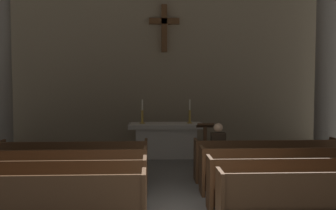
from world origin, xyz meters
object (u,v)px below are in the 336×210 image
pew_left_row_2 (51,186)px  candlestick_left (142,116)px  pew_right_row_3 (281,170)px  lectern (205,145)px  pew_left_row_4 (74,161)px  pew_right_row_2 (300,183)px  pew_left_row_3 (64,172)px  pew_right_row_4 (266,160)px  column_right_second (327,56)px  pew_right_row_1 (326,201)px  candlestick_right (190,116)px  altar (166,139)px  lone_worshipper (218,150)px  pew_left_row_1 (33,205)px

pew_left_row_2 → candlestick_left: candlestick_left is taller
pew_right_row_3 → lectern: (-1.17, 2.64, 0.07)m
pew_left_row_4 → pew_right_row_2: 4.78m
pew_left_row_3 → pew_right_row_4: size_ratio=1.00×
column_right_second → candlestick_left: size_ratio=8.68×
pew_right_row_2 → pew_right_row_1: bearing=-90.0°
candlestick_right → altar: bearing=-180.0°
pew_right_row_2 → lone_worshipper: 2.35m
pew_left_row_4 → candlestick_left: size_ratio=4.60×
pew_left_row_4 → pew_right_row_1: bearing=-35.1°
pew_left_row_1 → pew_right_row_3: 4.78m
candlestick_left → lone_worshipper: bearing=-57.8°
pew_left_row_4 → lone_worshipper: size_ratio=2.47×
pew_left_row_2 → lectern: 4.83m
pew_left_row_4 → altar: size_ratio=1.48×
pew_left_row_2 → pew_left_row_3: same height
pew_left_row_2 → pew_right_row_4: size_ratio=1.00×
pew_right_row_1 → pew_right_row_2: bearing=90.0°
pew_left_row_2 → lectern: (3.15, 3.65, 0.07)m
pew_right_row_1 → pew_right_row_4: size_ratio=1.00×
pew_left_row_1 → lectern: bearing=55.9°
pew_left_row_3 → lone_worshipper: lone_worshipper is taller
column_right_second → lone_worshipper: size_ratio=4.66×
lectern → candlestick_right: bearing=103.7°
candlestick_right → lone_worshipper: (0.35, -2.79, -0.55)m
pew_left_row_4 → pew_right_row_1: (4.32, -3.04, 0.00)m
altar → pew_left_row_2: bearing=-114.0°
pew_left_row_1 → lone_worshipper: (3.21, 3.08, 0.22)m
pew_right_row_3 → altar: bearing=119.4°
pew_left_row_4 → pew_right_row_3: same height
pew_right_row_3 → pew_right_row_4: same height
pew_right_row_3 → candlestick_left: 4.85m
column_right_second → candlestick_right: column_right_second is taller
candlestick_right → column_right_second: bearing=-2.4°
column_right_second → lone_worshipper: 5.06m
pew_left_row_3 → pew_right_row_4: bearing=13.2°
candlestick_right → pew_left_row_2: bearing=-120.5°
candlestick_right → pew_right_row_4: bearing=-62.6°
altar → candlestick_right: (0.70, 0.00, 0.70)m
pew_right_row_3 → candlestick_right: bearing=110.9°
pew_right_row_4 → candlestick_left: 4.09m
lectern → pew_left_row_2: bearing=-130.8°
pew_left_row_1 → candlestick_right: size_ratio=4.60×
pew_right_row_4 → candlestick_left: candlestick_left is taller
pew_right_row_4 → pew_left_row_1: bearing=-144.9°
lectern → candlestick_left: bearing=144.7°
column_right_second → lectern: (-3.74, -1.03, -2.44)m
pew_right_row_4 → candlestick_right: candlestick_right is taller
pew_left_row_4 → column_right_second: column_right_second is taller
pew_right_row_4 → candlestick_left: (-2.86, 2.82, 0.76)m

